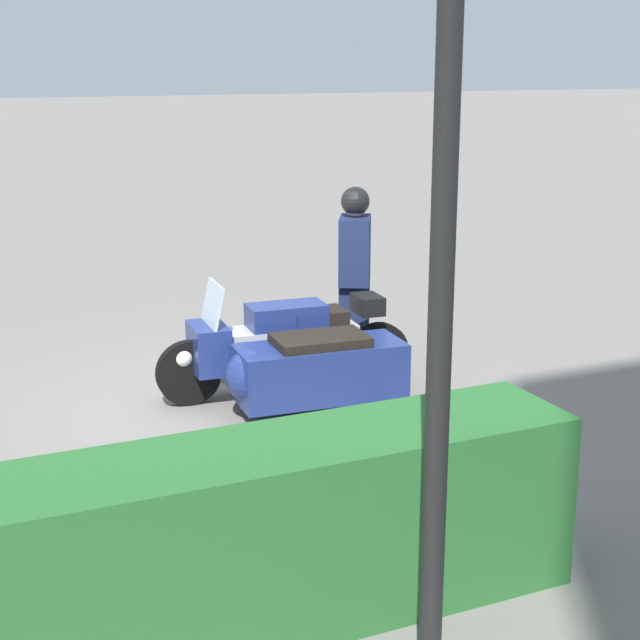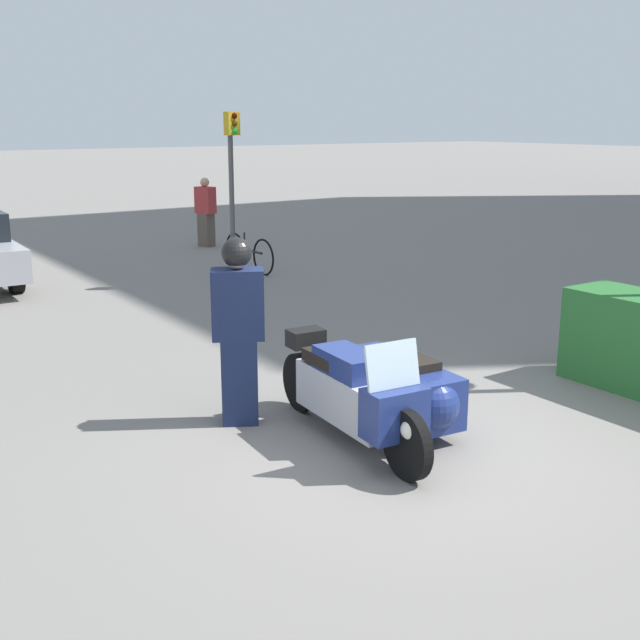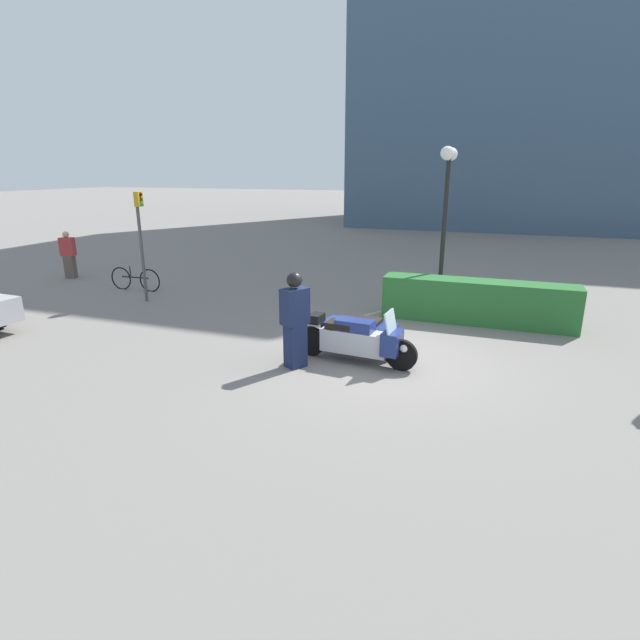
% 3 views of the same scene
% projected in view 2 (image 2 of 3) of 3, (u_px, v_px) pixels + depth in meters
% --- Properties ---
extents(ground_plane, '(160.00, 160.00, 0.00)m').
position_uv_depth(ground_plane, '(409.00, 455.00, 7.29)').
color(ground_plane, slate).
extents(police_motorcycle, '(2.52, 1.33, 1.14)m').
position_uv_depth(police_motorcycle, '(380.00, 391.00, 7.65)').
color(police_motorcycle, black).
rests_on(police_motorcycle, ground).
extents(officer_rider, '(0.52, 0.60, 1.87)m').
position_uv_depth(officer_rider, '(238.00, 327.00, 7.87)').
color(officer_rider, '#192347').
rests_on(officer_rider, ground).
extents(traffic_light_far, '(0.22, 0.28, 3.10)m').
position_uv_depth(traffic_light_far, '(232.00, 172.00, 14.19)').
color(traffic_light_far, '#4C4C4C').
rests_on(traffic_light_far, ground).
extents(pedestrian_bystander, '(0.53, 0.42, 1.64)m').
position_uv_depth(pedestrian_bystander, '(206.00, 212.00, 19.16)').
color(pedestrian_bystander, brown).
rests_on(pedestrian_bystander, ground).
extents(bicycle_parked, '(1.81, 0.11, 0.78)m').
position_uv_depth(bicycle_parked, '(249.00, 253.00, 16.13)').
color(bicycle_parked, black).
rests_on(bicycle_parked, ground).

